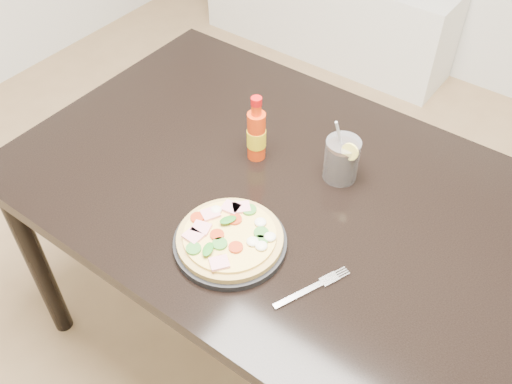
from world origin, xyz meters
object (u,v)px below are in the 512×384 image
Objects in this scene: pizza at (230,237)px; media_console at (326,9)px; dining_table at (283,210)px; fork at (314,287)px; plate at (230,243)px; hot_sauce_bottle at (256,134)px; cola_cup at (341,160)px.

media_console is at bearing 114.48° from pizza.
dining_table is 7.80× the size of fork.
plate is 0.18× the size of media_console.
hot_sauce_bottle reaches higher than dining_table.
hot_sauce_bottle is 0.13× the size of media_console.
cola_cup is (0.08, 0.34, 0.05)m from plate.
pizza is (-0.00, 0.00, 0.02)m from plate.
plate is 2.17m from media_console.
hot_sauce_bottle is at bearing -163.35° from cola_cup.
cola_cup reaches higher than media_console.
pizza is at bearing -88.43° from dining_table.
dining_table is at bearing -127.76° from cola_cup.
plate is 0.22m from fork.
fork reaches higher than media_console.
fork is at bearing 3.32° from pizza.
cola_cup reaches higher than pizza.
dining_table is 0.32m from fork.
hot_sauce_bottle is 0.44m from fork.
pizza reaches higher than plate.
hot_sauce_bottle reaches higher than fork.
fork reaches higher than dining_table.
cola_cup is 0.36m from fork.
dining_table is 1.00× the size of media_console.
cola_cup reaches higher than plate.
cola_cup is 0.98× the size of fork.
cola_cup is at bearing 76.36° from plate.
media_console is (-0.87, 1.92, -0.51)m from plate.
dining_table is at bearing 159.37° from fork.
plate is at bearing -64.66° from hot_sauce_bottle.
plate is 1.46× the size of cola_cup.
fork is (0.13, -0.33, -0.05)m from cola_cup.
fork is 0.13× the size of media_console.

